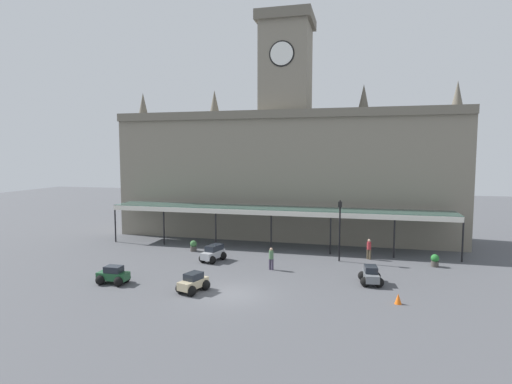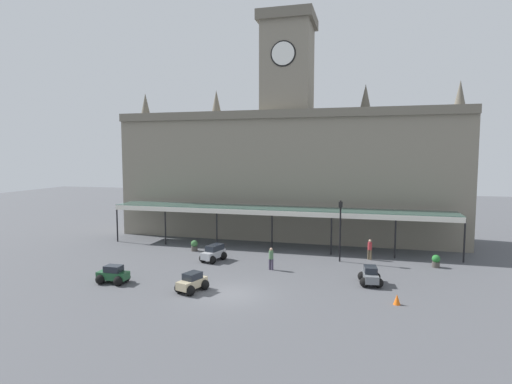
# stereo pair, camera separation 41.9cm
# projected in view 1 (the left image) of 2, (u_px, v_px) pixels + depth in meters

# --- Properties ---
(ground_plane) EXTENTS (140.00, 140.00, 0.00)m
(ground_plane) POSITION_uv_depth(u_px,v_px,m) (231.00, 294.00, 25.47)
(ground_plane) COLOR #4E4F54
(station_building) EXTENTS (34.38, 7.06, 22.50)m
(station_building) POSITION_uv_depth(u_px,v_px,m) (285.00, 167.00, 43.03)
(station_building) COLOR gray
(station_building) RESTS_ON ground
(entrance_canopy) EXTENTS (31.34, 3.26, 3.70)m
(entrance_canopy) POSITION_uv_depth(u_px,v_px,m) (274.00, 210.00, 37.81)
(entrance_canopy) COLOR #38564C
(entrance_canopy) RESTS_ON ground
(car_beige_sedan) EXTENTS (1.90, 2.22, 1.19)m
(car_beige_sedan) POSITION_uv_depth(u_px,v_px,m) (193.00, 284.00, 25.93)
(car_beige_sedan) COLOR tan
(car_beige_sedan) RESTS_ON ground
(car_silver_estate) EXTENTS (1.91, 2.41, 1.27)m
(car_silver_estate) POSITION_uv_depth(u_px,v_px,m) (213.00, 254.00, 33.37)
(car_silver_estate) COLOR #B2B5BA
(car_silver_estate) RESTS_ON ground
(car_grey_sedan) EXTENTS (1.66, 2.13, 1.19)m
(car_grey_sedan) POSITION_uv_depth(u_px,v_px,m) (371.00, 276.00, 27.50)
(car_grey_sedan) COLOR slate
(car_grey_sedan) RESTS_ON ground
(car_green_sedan) EXTENTS (2.06, 1.54, 1.19)m
(car_green_sedan) POSITION_uv_depth(u_px,v_px,m) (113.00, 276.00, 27.54)
(car_green_sedan) COLOR #1E512D
(car_green_sedan) RESTS_ON ground
(pedestrian_near_entrance) EXTENTS (0.35, 0.34, 1.67)m
(pedestrian_near_entrance) POSITION_uv_depth(u_px,v_px,m) (369.00, 248.00, 33.87)
(pedestrian_near_entrance) COLOR brown
(pedestrian_near_entrance) RESTS_ON ground
(pedestrian_beside_cars) EXTENTS (0.37, 0.34, 1.67)m
(pedestrian_beside_cars) POSITION_uv_depth(u_px,v_px,m) (271.00, 258.00, 30.79)
(pedestrian_beside_cars) COLOR #3F384C
(pedestrian_beside_cars) RESTS_ON ground
(victorian_lamppost) EXTENTS (0.30, 0.30, 4.96)m
(victorian_lamppost) POSITION_uv_depth(u_px,v_px,m) (340.00, 223.00, 33.06)
(victorian_lamppost) COLOR black
(victorian_lamppost) RESTS_ON ground
(traffic_cone) EXTENTS (0.40, 0.40, 0.61)m
(traffic_cone) POSITION_uv_depth(u_px,v_px,m) (398.00, 299.00, 23.79)
(traffic_cone) COLOR orange
(traffic_cone) RESTS_ON ground
(planter_forecourt_centre) EXTENTS (0.60, 0.60, 0.96)m
(planter_forecourt_centre) POSITION_uv_depth(u_px,v_px,m) (435.00, 260.00, 31.68)
(planter_forecourt_centre) COLOR #47423D
(planter_forecourt_centre) RESTS_ON ground
(planter_by_canopy) EXTENTS (0.60, 0.60, 0.96)m
(planter_by_canopy) POSITION_uv_depth(u_px,v_px,m) (193.00, 246.00, 36.76)
(planter_by_canopy) COLOR #47423D
(planter_by_canopy) RESTS_ON ground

